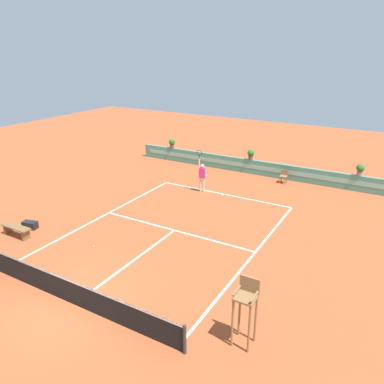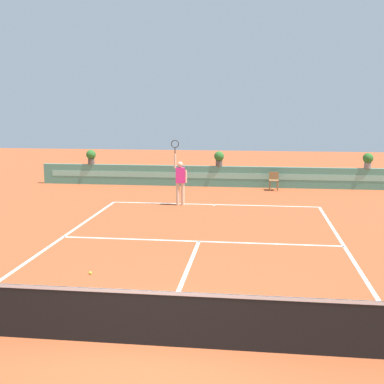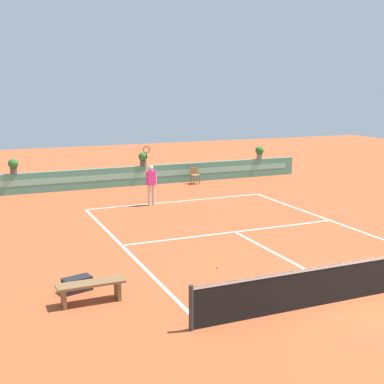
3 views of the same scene
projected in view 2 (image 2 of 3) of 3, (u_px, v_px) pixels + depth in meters
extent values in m
plane|color=#A84C28|center=(197.00, 245.00, 14.04)|extent=(60.00, 60.00, 0.00)
cube|color=white|center=(214.00, 204.00, 19.80)|extent=(8.22, 0.10, 0.01)
cube|color=white|center=(199.00, 241.00, 14.43)|extent=(8.22, 0.10, 0.01)
cube|color=white|center=(183.00, 279.00, 11.31)|extent=(0.10, 6.40, 0.01)
cube|color=white|center=(58.00, 241.00, 14.49)|extent=(0.10, 11.89, 0.01)
cube|color=white|center=(347.00, 251.00, 13.49)|extent=(0.10, 11.89, 0.01)
cube|color=white|center=(214.00, 205.00, 19.70)|extent=(0.10, 0.20, 0.01)
cube|color=black|center=(156.00, 319.00, 8.10)|extent=(8.82, 0.02, 0.95)
cube|color=white|center=(156.00, 293.00, 8.02)|extent=(8.82, 0.03, 0.06)
cube|color=#4C8E7A|center=(222.00, 176.00, 24.11)|extent=(18.00, 0.20, 1.00)
cube|color=#7ABCA8|center=(221.00, 176.00, 24.00)|extent=(17.10, 0.01, 0.28)
cylinder|color=olive|center=(270.00, 186.00, 22.93)|extent=(0.05, 0.05, 0.45)
cylinder|color=olive|center=(278.00, 186.00, 22.88)|extent=(0.05, 0.05, 0.45)
cylinder|color=olive|center=(270.00, 185.00, 23.27)|extent=(0.05, 0.05, 0.45)
cylinder|color=olive|center=(277.00, 185.00, 23.23)|extent=(0.05, 0.05, 0.45)
cube|color=olive|center=(274.00, 180.00, 23.03)|extent=(0.44, 0.44, 0.04)
cube|color=olive|center=(274.00, 176.00, 23.19)|extent=(0.44, 0.04, 0.36)
cylinder|color=beige|center=(183.00, 194.00, 19.62)|extent=(0.14, 0.14, 0.90)
cylinder|color=beige|center=(178.00, 194.00, 19.61)|extent=(0.14, 0.14, 0.90)
cube|color=#E52D84|center=(180.00, 175.00, 19.48)|extent=(0.39, 0.27, 0.60)
sphere|color=beige|center=(180.00, 164.00, 19.41)|extent=(0.22, 0.22, 0.22)
cylinder|color=beige|center=(175.00, 161.00, 19.38)|extent=(0.09, 0.09, 0.55)
cylinder|color=black|center=(175.00, 151.00, 19.31)|extent=(0.04, 0.04, 0.24)
torus|color=#262626|center=(175.00, 144.00, 19.27)|extent=(0.31, 0.08, 0.31)
cylinder|color=beige|center=(186.00, 176.00, 19.50)|extent=(0.09, 0.09, 0.50)
sphere|color=#CCE033|center=(90.00, 273.00, 11.63)|extent=(0.07, 0.07, 0.07)
cylinder|color=#514C47|center=(219.00, 163.00, 24.02)|extent=(0.32, 0.32, 0.28)
sphere|color=#2D6B28|center=(219.00, 156.00, 23.96)|extent=(0.48, 0.48, 0.48)
cylinder|color=gray|center=(368.00, 165.00, 23.17)|extent=(0.32, 0.32, 0.28)
sphere|color=#2D6B28|center=(368.00, 158.00, 23.11)|extent=(0.48, 0.48, 0.48)
cylinder|color=#514C47|center=(91.00, 161.00, 24.80)|extent=(0.32, 0.32, 0.28)
sphere|color=#2D6B28|center=(91.00, 155.00, 24.74)|extent=(0.48, 0.48, 0.48)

